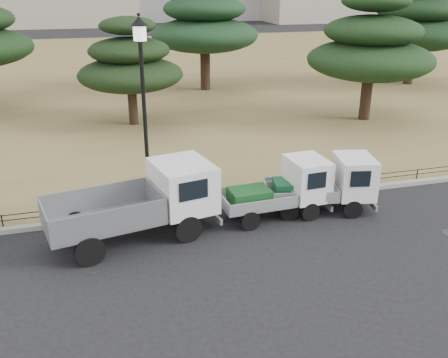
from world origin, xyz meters
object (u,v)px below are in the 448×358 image
object	(u,v)px
truck_large	(142,200)
truck_kei_rear	(327,184)
truck_kei_front	(282,189)
street_lamp	(143,85)

from	to	relation	value
truck_large	truck_kei_rear	world-z (taller)	truck_large
truck_large	truck_kei_front	world-z (taller)	truck_large
truck_kei_rear	street_lamp	world-z (taller)	street_lamp
truck_kei_front	truck_kei_rear	xyz separation A→B (m)	(1.62, -0.03, 0.00)
street_lamp	truck_large	bearing A→B (deg)	-104.10
truck_kei_front	truck_large	bearing A→B (deg)	-179.38
truck_kei_front	truck_kei_rear	bearing A→B (deg)	-4.22
truck_large	truck_kei_rear	distance (m)	6.28
truck_kei_rear	street_lamp	distance (m)	6.91
truck_large	street_lamp	distance (m)	3.59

